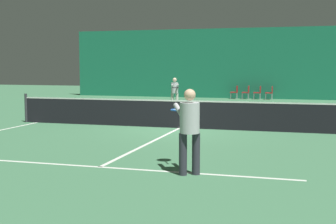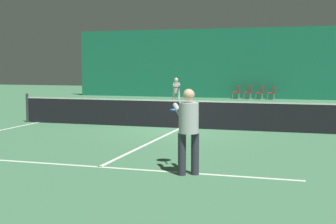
# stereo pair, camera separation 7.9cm
# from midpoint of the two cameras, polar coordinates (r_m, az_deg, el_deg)

# --- Properties ---
(ground_plane) EXTENTS (60.00, 60.00, 0.00)m
(ground_plane) POSITION_cam_midpoint_polar(r_m,az_deg,el_deg) (15.84, 1.30, -1.97)
(ground_plane) COLOR #3D704C
(backdrop_curtain) EXTENTS (23.00, 0.12, 4.53)m
(backdrop_curtain) POSITION_cam_midpoint_polar(r_m,az_deg,el_deg) (30.68, 8.82, 5.88)
(backdrop_curtain) COLOR #196B4C
(backdrop_curtain) RESTS_ON ground
(court_line_baseline_far) EXTENTS (11.00, 0.10, 0.00)m
(court_line_baseline_far) POSITION_cam_midpoint_polar(r_m,az_deg,el_deg) (27.44, 7.82, 1.21)
(court_line_baseline_far) COLOR silver
(court_line_baseline_far) RESTS_ON ground
(court_line_service_far) EXTENTS (8.25, 0.10, 0.00)m
(court_line_service_far) POSITION_cam_midpoint_polar(r_m,az_deg,el_deg) (22.04, 5.66, 0.16)
(court_line_service_far) COLOR silver
(court_line_service_far) RESTS_ON ground
(court_line_service_near) EXTENTS (8.25, 0.10, 0.00)m
(court_line_service_near) POSITION_cam_midpoint_polar(r_m,az_deg,el_deg) (9.89, -8.52, -6.65)
(court_line_service_near) COLOR silver
(court_line_service_near) RESTS_ON ground
(court_line_sideline_left) EXTENTS (0.10, 23.80, 0.00)m
(court_line_sideline_left) POSITION_cam_midpoint_polar(r_m,az_deg,el_deg) (18.06, -15.80, -1.24)
(court_line_sideline_left) COLOR silver
(court_line_sideline_left) RESTS_ON ground
(court_line_centre) EXTENTS (0.10, 12.80, 0.00)m
(court_line_centre) POSITION_cam_midpoint_polar(r_m,az_deg,el_deg) (15.84, 1.30, -1.96)
(court_line_centre) COLOR silver
(court_line_centre) RESTS_ON ground
(tennis_net) EXTENTS (12.00, 0.10, 1.07)m
(tennis_net) POSITION_cam_midpoint_polar(r_m,az_deg,el_deg) (15.78, 1.30, -0.13)
(tennis_net) COLOR black
(tennis_net) RESTS_ON ground
(player_near) EXTENTS (0.95, 1.35, 1.66)m
(player_near) POSITION_cam_midpoint_polar(r_m,az_deg,el_deg) (8.99, 2.33, -1.58)
(player_near) COLOR #2D2D38
(player_near) RESTS_ON ground
(player_far) EXTENTS (0.72, 1.32, 1.51)m
(player_far) POSITION_cam_midpoint_polar(r_m,az_deg,el_deg) (23.32, 0.73, 2.65)
(player_far) COLOR beige
(player_far) RESTS_ON ground
(courtside_chair_0) EXTENTS (0.44, 0.44, 0.84)m
(courtside_chair_0) POSITION_cam_midpoint_polar(r_m,az_deg,el_deg) (30.21, 8.12, 2.52)
(courtside_chair_0) COLOR #99999E
(courtside_chair_0) RESTS_ON ground
(courtside_chair_1) EXTENTS (0.44, 0.44, 0.84)m
(courtside_chair_1) POSITION_cam_midpoint_polar(r_m,az_deg,el_deg) (30.12, 9.50, 2.49)
(courtside_chair_1) COLOR #99999E
(courtside_chair_1) RESTS_ON ground
(courtside_chair_2) EXTENTS (0.44, 0.44, 0.84)m
(courtside_chair_2) POSITION_cam_midpoint_polar(r_m,az_deg,el_deg) (30.04, 10.89, 2.46)
(courtside_chair_2) COLOR #99999E
(courtside_chair_2) RESTS_ON ground
(courtside_chair_3) EXTENTS (0.44, 0.44, 0.84)m
(courtside_chair_3) POSITION_cam_midpoint_polar(r_m,az_deg,el_deg) (29.98, 12.28, 2.43)
(courtside_chair_3) COLOR #99999E
(courtside_chair_3) RESTS_ON ground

